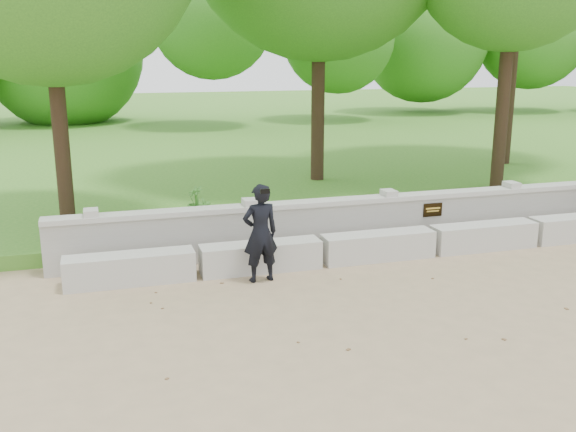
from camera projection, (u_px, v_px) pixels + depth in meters
The scene contains 8 objects.
ground at pixel (497, 292), 9.17m from camera, with size 80.00×80.00×0.00m, color #9B835F.
lawn at pixel (258, 149), 22.13m from camera, with size 40.00×22.00×0.25m, color #357320.
concrete_bench at pixel (432, 241), 10.87m from camera, with size 11.90×0.45×0.45m.
parapet_wall at pixel (413, 218), 11.47m from camera, with size 12.50×0.35×0.90m.
man_main at pixel (260, 233), 9.45m from camera, with size 0.58×0.52×1.48m.
shrub_a at pixel (206, 213), 11.53m from camera, with size 0.29×0.20×0.55m, color #386F25.
shrub_b at pixel (511, 197), 12.80m from camera, with size 0.31×0.25×0.57m, color #386F25.
shrub_d at pixel (196, 202), 12.31m from camera, with size 0.34×0.30×0.61m, color #386F25.
Camera 1 is at (-5.35, -7.39, 3.31)m, focal length 40.00 mm.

